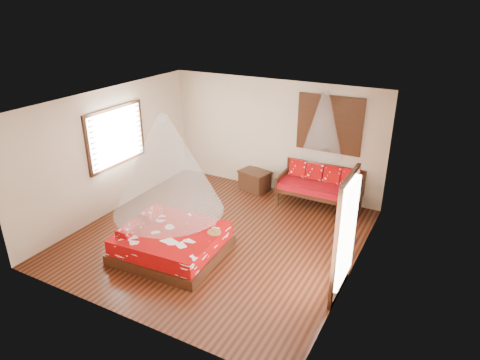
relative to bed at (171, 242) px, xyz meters
name	(u,v)px	position (x,y,z in m)	size (l,w,h in m)	color
room	(216,174)	(0.45, 0.97, 1.15)	(5.54, 5.54, 2.84)	black
bed	(171,242)	(0.00, 0.00, 0.00)	(2.01, 1.84, 0.63)	black
daybed	(320,185)	(1.83, 3.35, 0.27)	(1.91, 0.85, 0.97)	black
storage_chest	(255,180)	(0.09, 3.42, 0.01)	(0.84, 0.70, 0.51)	black
shutter_panel	(329,124)	(1.83, 3.68, 1.65)	(1.52, 0.06, 1.32)	black
window_left	(116,137)	(-2.26, 1.17, 1.45)	(0.10, 1.74, 1.34)	black
glazed_door	(344,237)	(3.16, 0.37, 0.82)	(0.08, 1.02, 2.16)	black
wine_tray	(214,230)	(0.77, 0.33, 0.31)	(0.26, 0.26, 0.21)	brown
mosquito_net_main	(166,165)	(0.01, 0.00, 1.60)	(2.01, 2.01, 1.80)	white
mosquito_net_daybed	(323,125)	(1.83, 3.22, 1.75)	(0.93, 0.93, 1.50)	white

